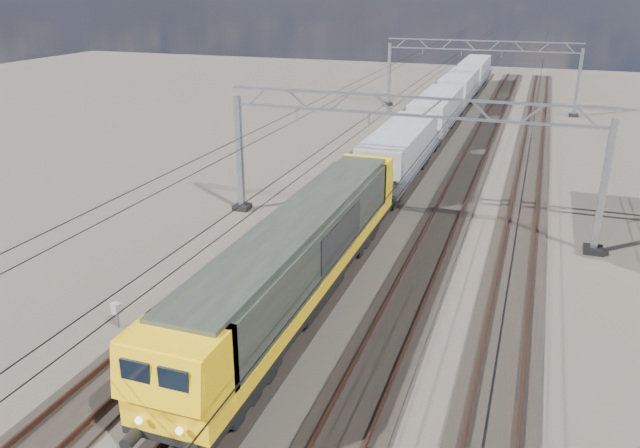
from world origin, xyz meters
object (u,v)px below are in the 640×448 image
(catenary_gantry_far, at_px, (480,73))
(trackside_cabinet, at_px, (116,310))
(hopper_wagon_mid, at_px, (436,112))
(hopper_wagon_third, at_px, (459,88))
(locomotive, at_px, (302,253))
(catenary_gantry_mid, at_px, (406,159))
(hopper_wagon_fourth, at_px, (474,71))
(hopper_wagon_lead, at_px, (400,151))

(catenary_gantry_far, relative_size, trackside_cabinet, 19.03)
(hopper_wagon_mid, bearing_deg, catenary_gantry_far, 81.81)
(hopper_wagon_mid, distance_m, hopper_wagon_third, 14.20)
(trackside_cabinet, bearing_deg, hopper_wagon_third, 102.51)
(locomotive, bearing_deg, hopper_wagon_third, 90.00)
(catenary_gantry_mid, relative_size, hopper_wagon_third, 1.53)
(catenary_gantry_mid, relative_size, catenary_gantry_far, 1.00)
(catenary_gantry_mid, bearing_deg, hopper_wagon_third, 93.15)
(hopper_wagon_fourth, relative_size, trackside_cabinet, 12.43)
(catenary_gantry_mid, distance_m, hopper_wagon_lead, 8.33)
(catenary_gantry_mid, relative_size, trackside_cabinet, 19.03)
(catenary_gantry_far, xyz_separation_m, locomotive, (-2.00, -45.79, -1.58))
(catenary_gantry_mid, xyz_separation_m, catenary_gantry_far, (0.00, 36.00, 0.00))
(hopper_wagon_mid, distance_m, hopper_wagon_fourth, 28.40)
(catenary_gantry_far, distance_m, hopper_wagon_lead, 28.21)
(catenary_gantry_far, height_order, hopper_wagon_lead, catenary_gantry_far)
(catenary_gantry_mid, distance_m, locomotive, 10.11)
(hopper_wagon_lead, bearing_deg, hopper_wagon_third, 90.00)
(hopper_wagon_lead, relative_size, hopper_wagon_third, 1.00)
(catenary_gantry_far, height_order, hopper_wagon_fourth, catenary_gantry_far)
(hopper_wagon_lead, distance_m, hopper_wagon_fourth, 42.60)
(catenary_gantry_far, relative_size, locomotive, 0.94)
(catenary_gantry_mid, height_order, hopper_wagon_mid, catenary_gantry_mid)
(catenary_gantry_far, relative_size, hopper_wagon_fourth, 1.53)
(catenary_gantry_far, bearing_deg, trackside_cabinet, -99.13)
(catenary_gantry_mid, distance_m, hopper_wagon_third, 36.40)
(catenary_gantry_mid, distance_m, hopper_wagon_fourth, 50.58)
(locomotive, distance_m, hopper_wagon_fourth, 60.30)
(catenary_gantry_mid, height_order, catenary_gantry_far, same)
(catenary_gantry_mid, xyz_separation_m, trackside_cabinet, (-8.00, -13.77, -3.12))
(hopper_wagon_mid, relative_size, hopper_wagon_fourth, 1.00)
(locomotive, distance_m, trackside_cabinet, 7.36)
(catenary_gantry_mid, height_order, trackside_cabinet, catenary_gantry_mid)
(locomotive, bearing_deg, catenary_gantry_far, 87.50)
(catenary_gantry_far, bearing_deg, catenary_gantry_mid, -90.00)
(catenary_gantry_mid, relative_size, hopper_wagon_fourth, 1.53)
(catenary_gantry_far, distance_m, locomotive, 45.86)
(catenary_gantry_mid, bearing_deg, catenary_gantry_far, 90.00)
(locomotive, xyz_separation_m, hopper_wagon_third, (-0.00, 46.10, -0.09))
(catenary_gantry_far, bearing_deg, locomotive, -92.50)
(trackside_cabinet, bearing_deg, catenary_gantry_mid, 79.20)
(locomotive, xyz_separation_m, hopper_wagon_mid, (-0.00, 31.90, -0.09))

